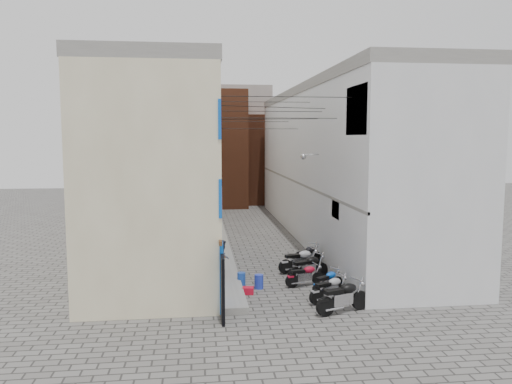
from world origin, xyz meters
name	(u,v)px	position (x,y,z in m)	size (l,w,h in m)	color
ground	(295,313)	(0.00, 0.00, 0.00)	(90.00, 90.00, 0.00)	#5B5855
plinth	(219,237)	(-2.05, 13.00, 0.12)	(0.90, 26.00, 0.25)	gray
building_left	(168,164)	(-4.98, 12.95, 4.50)	(5.10, 27.00, 9.00)	beige
building_right	(335,162)	(5.00, 13.00, 4.51)	(5.94, 26.00, 9.00)	silver
building_far_brick_left	(211,149)	(-2.00, 28.00, 5.00)	(6.00, 6.00, 10.00)	brown
building_far_brick_right	(264,159)	(3.00, 30.00, 4.00)	(5.00, 6.00, 8.00)	brown
building_far_concrete	(229,143)	(0.00, 34.00, 5.50)	(8.00, 5.00, 11.00)	gray
far_shopfront	(237,195)	(0.00, 25.20, 1.20)	(2.00, 0.30, 2.40)	black
overhead_wires	(265,114)	(0.00, 7.64, 7.12)	(5.80, 13.02, 1.32)	black
motorcycle_a	(343,295)	(1.63, -0.20, 0.62)	(0.68, 2.14, 1.24)	black
motorcycle_b	(330,288)	(1.51, 0.99, 0.53)	(0.58, 1.83, 1.06)	#9B9A9F
motorcycle_c	(328,281)	(1.68, 2.02, 0.50)	(0.54, 1.71, 0.99)	#0C4ABA
motorcycle_d	(305,274)	(1.00, 2.98, 0.50)	(0.54, 1.72, 0.99)	#AC0C25
motorcycle_e	(308,266)	(1.33, 3.89, 0.59)	(0.64, 2.04, 1.18)	black
motorcycle_f	(300,259)	(1.23, 5.05, 0.60)	(0.66, 2.07, 1.20)	#A3A3A7
motorcycle_g	(307,255)	(1.74, 5.89, 0.58)	(0.63, 2.00, 1.16)	black
person_a	(221,259)	(-2.35, 3.83, 1.00)	(0.55, 0.36, 1.50)	brown
person_b	(223,256)	(-2.24, 4.60, 0.95)	(0.68, 0.53, 1.40)	#303648
water_jug_near	(259,282)	(-0.90, 2.91, 0.28)	(0.36, 0.36, 0.56)	#263CC2
water_jug_far	(241,279)	(-1.55, 3.45, 0.26)	(0.33, 0.33, 0.52)	blue
red_crate	(248,291)	(-1.40, 2.27, 0.13)	(0.42, 0.32, 0.27)	red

